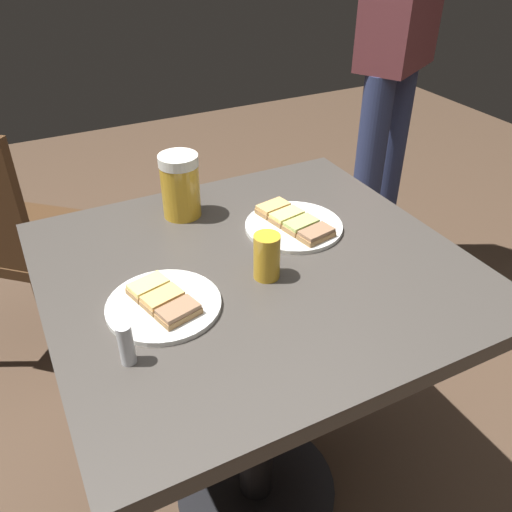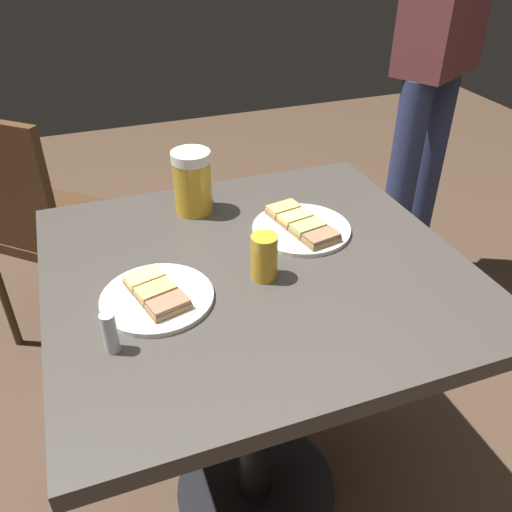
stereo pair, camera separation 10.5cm
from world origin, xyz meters
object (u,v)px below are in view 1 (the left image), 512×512
(beer_mug, at_px, (180,185))
(cafe_chair, at_px, (8,234))
(plate_far, at_px, (164,303))
(patron_standing, at_px, (397,43))
(plate_near, at_px, (294,224))
(beer_glass_small, at_px, (266,257))
(salt_shaker, at_px, (126,344))

(beer_mug, height_order, cafe_chair, beer_mug)
(plate_far, relative_size, beer_mug, 1.40)
(beer_mug, xyz_separation_m, patron_standing, (-0.48, 0.99, 0.11))
(plate_far, xyz_separation_m, cafe_chair, (-0.87, -0.24, -0.27))
(plate_near, xyz_separation_m, beer_mug, (-0.17, -0.20, 0.06))
(beer_mug, distance_m, beer_glass_small, 0.31)
(patron_standing, bearing_deg, beer_glass_small, 11.42)
(plate_far, height_order, cafe_chair, cafe_chair)
(beer_mug, height_order, beer_glass_small, beer_mug)
(beer_glass_small, relative_size, salt_shaker, 1.24)
(beer_glass_small, height_order, cafe_chair, cafe_chair)
(patron_standing, bearing_deg, plate_far, 5.90)
(beer_mug, bearing_deg, plate_far, -25.92)
(plate_near, distance_m, plate_far, 0.37)
(salt_shaker, relative_size, cafe_chair, 0.08)
(plate_far, height_order, patron_standing, patron_standing)
(plate_far, distance_m, salt_shaker, 0.14)
(plate_near, height_order, beer_mug, beer_mug)
(plate_near, bearing_deg, beer_mug, -131.48)
(plate_near, xyz_separation_m, patron_standing, (-0.65, 0.79, 0.18))
(plate_far, height_order, beer_mug, beer_mug)
(plate_near, xyz_separation_m, salt_shaker, (0.24, -0.44, 0.03))
(beer_mug, height_order, patron_standing, patron_standing)
(beer_glass_small, height_order, patron_standing, patron_standing)
(plate_far, bearing_deg, beer_mug, 154.08)
(plate_near, height_order, salt_shaker, salt_shaker)
(plate_near, height_order, patron_standing, patron_standing)
(plate_near, bearing_deg, cafe_chair, -141.52)
(plate_far, distance_m, beer_mug, 0.35)
(cafe_chair, relative_size, patron_standing, 0.54)
(salt_shaker, bearing_deg, beer_mug, 149.47)
(salt_shaker, xyz_separation_m, cafe_chair, (-0.97, -0.15, -0.29))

